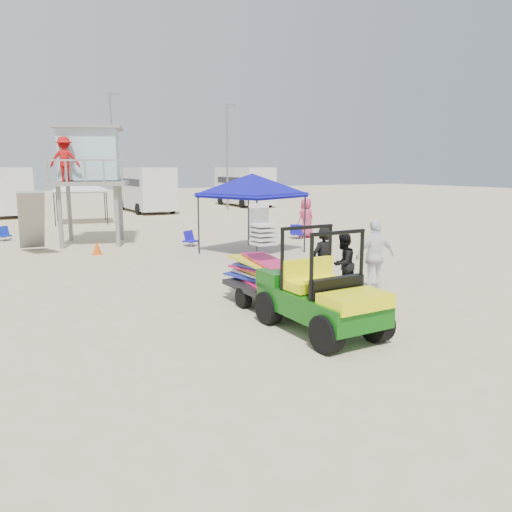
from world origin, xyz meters
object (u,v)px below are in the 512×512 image
canopy_blue (252,177)px  lifeguard_tower (86,159)px  utility_cart (321,286)px  man_left (322,264)px  surf_trailer (263,269)px

canopy_blue → lifeguard_tower: bearing=132.0°
lifeguard_tower → canopy_blue: 7.44m
utility_cart → man_left: size_ratio=1.50×
man_left → utility_cart: bearing=40.6°
surf_trailer → lifeguard_tower: 12.51m
utility_cart → man_left: utility_cart is taller
man_left → lifeguard_tower: 13.07m
utility_cart → surf_trailer: surf_trailer is taller
utility_cart → lifeguard_tower: lifeguard_tower is taller
lifeguard_tower → surf_trailer: bearing=-82.1°
utility_cart → surf_trailer: bearing=89.8°
man_left → canopy_blue: 7.37m
utility_cart → canopy_blue: canopy_blue is taller
utility_cart → surf_trailer: 2.34m
utility_cart → lifeguard_tower: 14.76m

